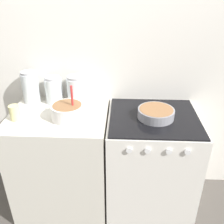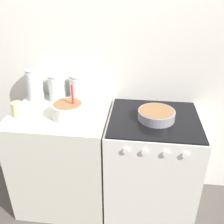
% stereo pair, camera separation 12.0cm
% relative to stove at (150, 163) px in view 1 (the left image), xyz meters
% --- Properties ---
extents(wall_back, '(4.50, 0.05, 2.40)m').
position_rel_stove_xyz_m(wall_back, '(-0.36, 0.34, 0.75)').
color(wall_back, white).
rests_on(wall_back, ground_plane).
extents(countertop_cabinet, '(0.75, 0.63, 0.90)m').
position_rel_stove_xyz_m(countertop_cabinet, '(-0.74, 0.00, 0.00)').
color(countertop_cabinet, silver).
rests_on(countertop_cabinet, ground_plane).
extents(stove, '(0.69, 0.65, 0.90)m').
position_rel_stove_xyz_m(stove, '(0.00, 0.00, 0.00)').
color(stove, white).
rests_on(stove, ground_plane).
extents(mixing_bowl, '(0.24, 0.24, 0.26)m').
position_rel_stove_xyz_m(mixing_bowl, '(-0.64, -0.06, 0.51)').
color(mixing_bowl, white).
rests_on(mixing_bowl, countertop_cabinet).
extents(baking_pan, '(0.27, 0.27, 0.07)m').
position_rel_stove_xyz_m(baking_pan, '(0.01, -0.02, 0.49)').
color(baking_pan, gray).
rests_on(baking_pan, stove).
extents(storage_jar_left, '(0.14, 0.14, 0.26)m').
position_rel_stove_xyz_m(storage_jar_left, '(-1.00, 0.22, 0.56)').
color(storage_jar_left, silver).
rests_on(storage_jar_left, countertop_cabinet).
extents(storage_jar_middle, '(0.14, 0.14, 0.22)m').
position_rel_stove_xyz_m(storage_jar_middle, '(-0.81, 0.22, 0.55)').
color(storage_jar_middle, silver).
rests_on(storage_jar_middle, countertop_cabinet).
extents(storage_jar_right, '(0.16, 0.16, 0.23)m').
position_rel_stove_xyz_m(storage_jar_right, '(-0.62, 0.22, 0.55)').
color(storage_jar_right, silver).
rests_on(storage_jar_right, countertop_cabinet).
extents(tin_can, '(0.08, 0.08, 0.11)m').
position_rel_stove_xyz_m(tin_can, '(-1.02, -0.09, 0.51)').
color(tin_can, beige).
rests_on(tin_can, countertop_cabinet).
extents(recipe_page, '(0.21, 0.30, 0.01)m').
position_rel_stove_xyz_m(recipe_page, '(-0.58, -0.13, 0.45)').
color(recipe_page, white).
rests_on(recipe_page, countertop_cabinet).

